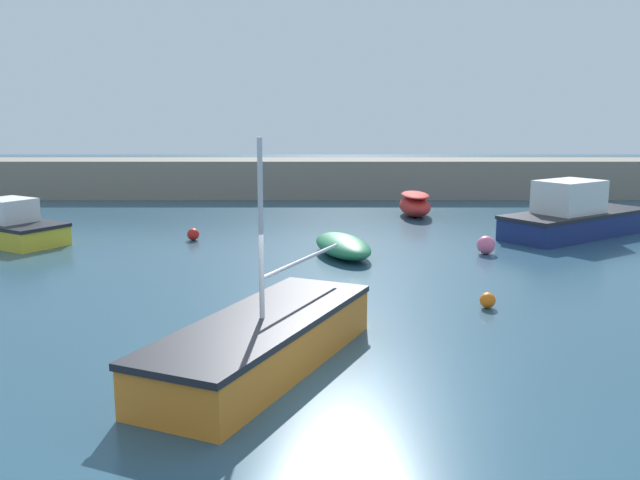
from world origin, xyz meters
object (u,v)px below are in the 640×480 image
Objects in this scene: sailboat_twin_hulled at (260,342)px; mooring_buoy_orange at (485,300)px; open_tender_yellow at (340,246)px; mooring_buoy_red at (191,234)px; rowboat_with_red_cover at (412,204)px; cabin_cruiser_white at (2,227)px; mooring_buoy_pink at (483,245)px; motorboat_grey_hull at (571,216)px.

mooring_buoy_orange is (5.06, 3.93, -0.30)m from sailboat_twin_hulled.
mooring_buoy_red is (-5.30, 2.69, -0.11)m from open_tender_yellow.
sailboat_twin_hulled is at bearing -16.97° from rowboat_with_red_cover.
cabin_cruiser_white is (-15.29, -6.21, 0.02)m from rowboat_with_red_cover.
open_tender_yellow is (-3.43, -8.49, -0.20)m from rowboat_with_red_cover.
mooring_buoy_red is 0.73× the size of mooring_buoy_pink.
mooring_buoy_orange is (8.57, -8.74, -0.03)m from mooring_buoy_red.
motorboat_grey_hull is 17.04× the size of mooring_buoy_orange.
open_tender_yellow is 0.73× the size of cabin_cruiser_white.
rowboat_with_red_cover is 10.48m from mooring_buoy_red.
sailboat_twin_hulled is at bearing -163.04° from motorboat_grey_hull.
motorboat_grey_hull reaches higher than mooring_buoy_orange.
motorboat_grey_hull is at bearing 45.03° from rowboat_with_red_cover.
mooring_buoy_pink is (16.54, -1.99, -0.25)m from cabin_cruiser_white.
cabin_cruiser_white is at bearing -176.40° from mooring_buoy_red.
cabin_cruiser_white is 17.27m from mooring_buoy_orange.
rowboat_with_red_cover is at bearing 141.81° from open_tender_yellow.
open_tender_yellow reaches higher than mooring_buoy_red.
open_tender_yellow is at bearing -158.23° from cabin_cruiser_white.
mooring_buoy_orange is at bearing -45.55° from mooring_buoy_red.
rowboat_with_red_cover is 9.16m from open_tender_yellow.
mooring_buoy_pink is (4.68, 0.29, -0.03)m from open_tender_yellow.
mooring_buoy_orange is 6.48m from mooring_buoy_pink.
mooring_buoy_red is at bearing -57.60° from rowboat_with_red_cover.
mooring_buoy_red is (-3.51, 12.66, -0.27)m from sailboat_twin_hulled.
mooring_buoy_orange is (3.27, -6.04, -0.14)m from open_tender_yellow.
sailboat_twin_hulled is 12.13m from mooring_buoy_pink.
sailboat_twin_hulled reaches higher than open_tender_yellow.
cabin_cruiser_white is 13.76× the size of mooring_buoy_orange.
sailboat_twin_hulled reaches higher than rowboat_with_red_cover.
sailboat_twin_hulled is 10.54× the size of mooring_buoy_pink.
motorboat_grey_hull reaches higher than rowboat_with_red_cover.
mooring_buoy_red is at bearing 148.00° from motorboat_grey_hull.
mooring_buoy_red is 10.26m from mooring_buoy_pink.
motorboat_grey_hull is 1.24× the size of cabin_cruiser_white.
open_tender_yellow is at bearing -176.48° from mooring_buoy_pink.
open_tender_yellow is 8.75× the size of mooring_buoy_red.
motorboat_grey_hull reaches higher than mooring_buoy_red.
sailboat_twin_hulled is 0.98× the size of motorboat_grey_hull.
cabin_cruiser_white is at bearing -116.22° from sailboat_twin_hulled.
sailboat_twin_hulled is at bearing -26.35° from open_tender_yellow.
cabin_cruiser_white reaches higher than mooring_buoy_orange.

